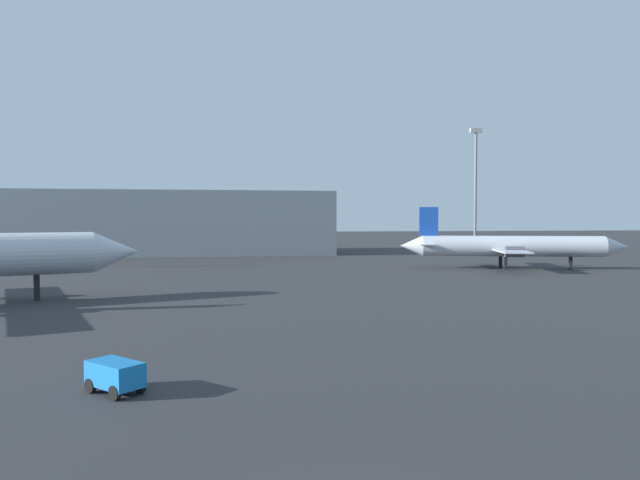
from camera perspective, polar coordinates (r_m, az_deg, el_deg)
airplane_distant at (r=86.70m, az=18.12°, el=-0.58°), size 31.17×19.31×8.77m
baggage_cart at (r=25.82m, az=-19.41°, el=-12.32°), size 2.61×2.63×1.30m
light_mast_right at (r=117.40m, az=14.97°, el=5.20°), size 2.40×0.50×24.54m
terminal_building at (r=123.39m, az=-15.00°, el=1.62°), size 66.70×26.78×12.40m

